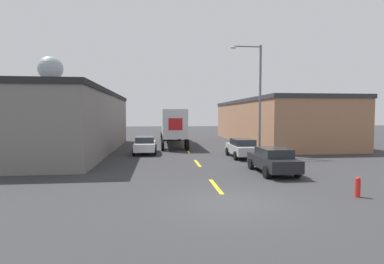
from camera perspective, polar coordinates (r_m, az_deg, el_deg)
The scene contains 11 objects.
ground_plane at distance 12.23m, azimuth 7.11°, elevation -13.31°, with size 160.00×160.00×0.00m, color #333335.
road_centerline at distance 21.70m, azimuth 1.05°, elevation -5.95°, with size 0.20×17.02×0.01m.
warehouse_left at distance 31.14m, azimuth -26.95°, elevation 1.73°, with size 13.44×22.54×5.66m.
warehouse_right at distance 39.81m, azimuth 15.07°, elevation 2.02°, with size 9.50×24.84×5.35m.
semi_truck at distance 35.19m, azimuth -3.77°, elevation 1.58°, with size 2.68×14.18×4.03m.
parked_car_right_mid at distance 24.81m, azimuth 9.53°, elevation -2.96°, with size 2.01×4.46×1.53m.
parked_car_left_far at distance 27.29m, azimuth -8.92°, elevation -2.39°, with size 2.01×4.46×1.53m.
parked_car_right_near at distance 18.57m, azimuth 15.13°, elevation -5.12°, with size 2.01×4.46×1.53m.
water_tower at distance 67.76m, azimuth -25.35°, elevation 10.64°, with size 4.87×4.87×15.23m.
street_lamp at distance 26.11m, azimuth 12.25°, elevation 7.33°, with size 2.73×0.32×9.35m.
fire_hydrant at distance 14.69m, azimuth 29.02°, elevation -9.15°, with size 0.22×0.22×0.87m.
Camera 1 is at (-2.74, -11.40, 3.49)m, focal length 28.00 mm.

